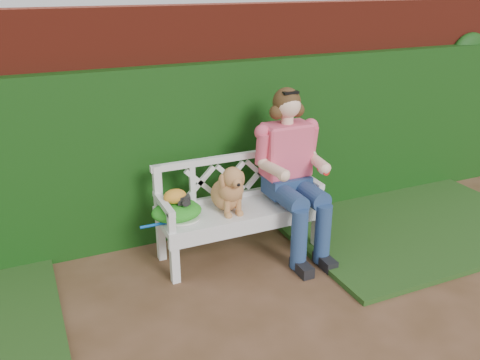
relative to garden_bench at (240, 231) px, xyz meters
name	(u,v)px	position (x,y,z in m)	size (l,w,h in m)	color
ground	(232,337)	(-0.55, -1.07, -0.24)	(60.00, 60.00, 0.00)	#49301A
brick_wall	(153,126)	(-0.55, 0.83, 0.86)	(10.00, 0.30, 2.20)	maroon
ivy_hedge	(161,157)	(-0.55, 0.61, 0.61)	(10.00, 0.18, 1.70)	#113D0C
grass_right	(406,222)	(1.85, -0.17, -0.21)	(2.60, 2.00, 0.05)	#1E4114
garden_bench	(240,231)	(0.00, 0.00, 0.00)	(1.58, 0.60, 0.48)	white
seated_woman	(288,169)	(0.48, -0.02, 0.54)	(0.66, 0.88, 1.57)	#FD3359
dog	(228,187)	(-0.12, -0.01, 0.47)	(0.30, 0.41, 0.45)	#B18638
tennis_racket	(181,220)	(-0.58, -0.05, 0.25)	(0.55, 0.23, 0.03)	white
green_bag	(177,211)	(-0.60, 0.01, 0.32)	(0.44, 0.34, 0.15)	#1F7B2B
camera_item	(184,200)	(-0.54, -0.02, 0.43)	(0.11, 0.08, 0.07)	black
baseball_glove	(175,196)	(-0.60, 0.01, 0.45)	(0.20, 0.15, 0.13)	orange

